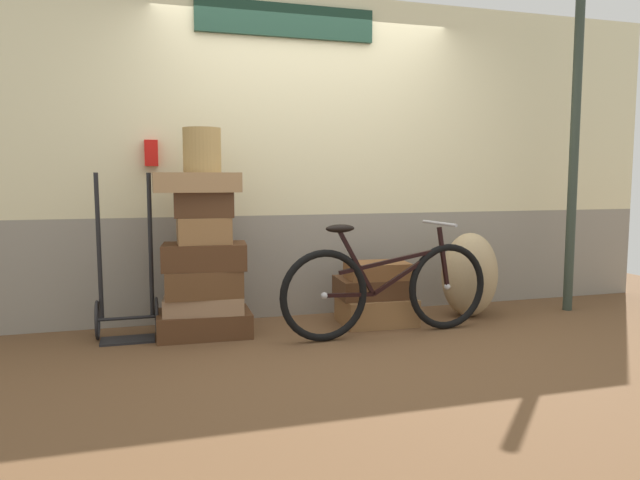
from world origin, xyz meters
name	(u,v)px	position (x,y,z in m)	size (l,w,h in m)	color
ground	(336,340)	(0.00, 0.00, -0.03)	(8.79, 5.20, 0.06)	brown
station_building	(306,158)	(0.01, 0.85, 1.35)	(6.79, 0.74, 2.69)	gray
suitcase_0	(204,323)	(-0.94, 0.32, 0.09)	(0.69, 0.43, 0.18)	#4C2D19
suitcase_1	(204,304)	(-0.94, 0.29, 0.24)	(0.58, 0.36, 0.13)	#937051
suitcase_2	(203,283)	(-0.94, 0.29, 0.41)	(0.56, 0.36, 0.20)	brown
suitcase_3	(205,256)	(-0.92, 0.30, 0.60)	(0.60, 0.37, 0.19)	#4C2D19
suitcase_4	(204,231)	(-0.92, 0.28, 0.79)	(0.38, 0.27, 0.19)	olive
suitcase_5	(204,205)	(-0.92, 0.29, 0.98)	(0.42, 0.27, 0.18)	#4C2D19
suitcase_6	(196,182)	(-0.97, 0.28, 1.14)	(0.61, 0.37, 0.14)	#9E754C
suitcase_7	(376,310)	(0.44, 0.29, 0.11)	(0.58, 0.46, 0.21)	olive
suitcase_8	(373,287)	(0.42, 0.32, 0.29)	(0.58, 0.43, 0.16)	#4C2D19
suitcase_9	(377,270)	(0.44, 0.27, 0.44)	(0.49, 0.34, 0.13)	brown
wicker_basket	(202,150)	(-0.93, 0.30, 1.37)	(0.27, 0.27, 0.32)	#A8844C
luggage_trolley	(127,301)	(-1.48, 0.41, 0.27)	(0.44, 0.36, 1.21)	black
burlap_sack	(470,275)	(1.29, 0.29, 0.36)	(0.49, 0.41, 0.71)	tan
bicycle	(388,288)	(0.38, -0.07, 0.36)	(1.69, 0.46, 0.84)	black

